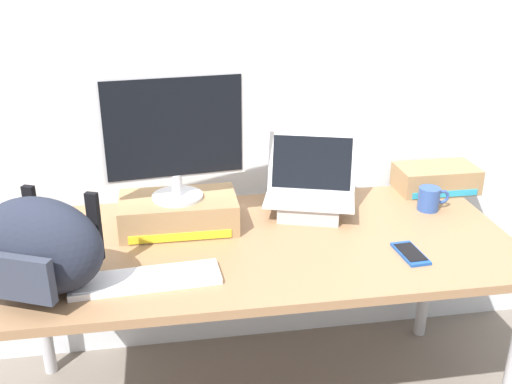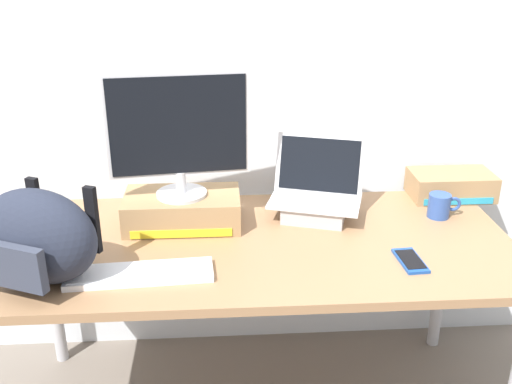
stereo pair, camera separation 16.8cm
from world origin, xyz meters
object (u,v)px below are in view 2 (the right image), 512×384
Objects in this scene: open_laptop at (316,201)px; external_keyboard at (140,274)px; messenger_backpack at (38,237)px; toner_box_cyan at (451,185)px; plush_toy at (64,221)px; desktop_monitor at (178,133)px; coffee_mug at (440,206)px; cell_phone at (410,261)px; toner_box_yellow at (183,210)px.

open_laptop is 0.84× the size of external_keyboard.
toner_box_cyan is at bearing 44.14° from messenger_backpack.
open_laptop is at bearing 6.13° from plush_toy.
desktop_monitor is 3.96× the size of coffee_mug.
external_keyboard is 1.28m from toner_box_cyan.
toner_box_yellow is at bearing 152.01° from cell_phone.
desktop_monitor is 0.56m from open_laptop.
desktop_monitor reaches higher than cell_phone.
external_keyboard is at bearing -113.80° from desktop_monitor.
open_laptop is 3.10× the size of coffee_mug.
external_keyboard is 1.03× the size of messenger_backpack.
plush_toy is at bearing -178.91° from desktop_monitor.
external_keyboard is at bearing -128.86° from open_laptop.
messenger_backpack reaches higher than coffee_mug.
toner_box_cyan is at bearing 9.91° from toner_box_yellow.
toner_box_cyan is (0.56, 0.14, -0.01)m from open_laptop.
open_laptop reaches higher than toner_box_cyan.
plush_toy is (-0.89, -0.10, -0.01)m from open_laptop.
toner_box_yellow is 1.08× the size of open_laptop.
open_laptop reaches higher than cell_phone.
external_keyboard is (-0.60, -0.40, -0.05)m from open_laptop.
external_keyboard is at bearing -161.18° from coffee_mug.
external_keyboard is (-0.11, -0.36, -0.33)m from desktop_monitor.
coffee_mug is 1.35m from plush_toy.
toner_box_yellow is 3.35× the size of coffee_mug.
coffee_mug is (1.34, 0.36, -0.10)m from messenger_backpack.
messenger_backpack is at bearing -165.07° from coffee_mug.
toner_box_yellow is at bearing 7.49° from plush_toy.
desktop_monitor reaches higher than external_keyboard.
external_keyboard is 1.11m from coffee_mug.
toner_box_cyan is (0.32, 0.51, 0.04)m from cell_phone.
coffee_mug is at bearing 0.03° from toner_box_yellow.
messenger_backpack reaches higher than plush_toy.
plush_toy is at bearing -170.76° from toner_box_cyan.
open_laptop is (0.49, 0.04, -0.28)m from desktop_monitor.
desktop_monitor is 0.57m from messenger_backpack.
desktop_monitor is at bearing 152.08° from cell_phone.
desktop_monitor is at bearing -170.03° from toner_box_cyan.
messenger_backpack is at bearing -138.16° from toner_box_yellow.
coffee_mug is 0.39m from cell_phone.
cell_phone is at bearing -122.03° from toner_box_cyan.
desktop_monitor reaches higher than open_laptop.
cell_phone is (0.73, -0.32, -0.34)m from desktop_monitor.
desktop_monitor is 0.99m from coffee_mug.
coffee_mug is 1.19× the size of plush_toy.
plush_toy is at bearing -172.51° from toner_box_yellow.
messenger_backpack reaches higher than open_laptop.
cell_phone is at bearing -122.64° from coffee_mug.
open_laptop is at bearing 5.00° from toner_box_yellow.
coffee_mug is (1.05, 0.36, 0.03)m from external_keyboard.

